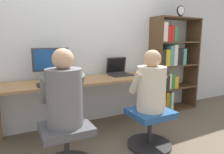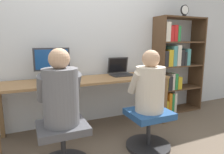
% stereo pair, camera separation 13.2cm
% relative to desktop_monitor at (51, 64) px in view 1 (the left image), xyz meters
% --- Properties ---
extents(ground_plane, '(14.00, 14.00, 0.00)m').
position_rel_desktop_monitor_xyz_m(ground_plane, '(0.44, -0.41, -0.94)').
color(ground_plane, brown).
extents(wall_back, '(10.00, 0.05, 2.60)m').
position_rel_desktop_monitor_xyz_m(wall_back, '(0.44, 0.22, 0.36)').
color(wall_back, silver).
rests_on(wall_back, ground_plane).
extents(desk, '(2.24, 0.57, 0.72)m').
position_rel_desktop_monitor_xyz_m(desk, '(0.44, -0.13, -0.29)').
color(desk, olive).
rests_on(desk, ground_plane).
extents(desktop_monitor, '(0.45, 0.21, 0.41)m').
position_rel_desktop_monitor_xyz_m(desktop_monitor, '(0.00, 0.00, 0.00)').
color(desktop_monitor, '#333338').
rests_on(desktop_monitor, desk).
extents(laptop, '(0.32, 0.29, 0.26)m').
position_rel_desktop_monitor_xyz_m(laptop, '(0.97, -0.03, -0.16)').
color(laptop, '#2D2D30').
rests_on(laptop, desk).
extents(keyboard, '(0.39, 0.17, 0.03)m').
position_rel_desktop_monitor_xyz_m(keyboard, '(-0.02, -0.28, -0.20)').
color(keyboard, '#232326').
rests_on(keyboard, desk).
extents(computer_mouse_by_keyboard, '(0.06, 0.09, 0.04)m').
position_rel_desktop_monitor_xyz_m(computer_mouse_by_keyboard, '(0.24, -0.30, -0.20)').
color(computer_mouse_by_keyboard, '#99999E').
rests_on(computer_mouse_by_keyboard, desk).
extents(office_chair_left, '(0.51, 0.51, 0.44)m').
position_rel_desktop_monitor_xyz_m(office_chair_left, '(-0.04, -0.81, -0.69)').
color(office_chair_left, '#262628').
rests_on(office_chair_left, ground_plane).
extents(office_chair_right, '(0.51, 0.51, 0.44)m').
position_rel_desktop_monitor_xyz_m(office_chair_right, '(0.92, -0.84, -0.69)').
color(office_chair_right, '#262628').
rests_on(office_chair_right, ground_plane).
extents(person_at_monitor, '(0.40, 0.36, 0.72)m').
position_rel_desktop_monitor_xyz_m(person_at_monitor, '(-0.04, -0.81, -0.19)').
color(person_at_monitor, slate).
rests_on(person_at_monitor, office_chair_left).
extents(person_at_laptop, '(0.39, 0.34, 0.68)m').
position_rel_desktop_monitor_xyz_m(person_at_laptop, '(0.92, -0.84, -0.20)').
color(person_at_laptop, beige).
rests_on(person_at_laptop, office_chair_right).
extents(bookshelf, '(0.88, 0.33, 1.60)m').
position_rel_desktop_monitor_xyz_m(bookshelf, '(1.97, -0.00, -0.15)').
color(bookshelf, '#513823').
rests_on(bookshelf, ground_plane).
extents(desk_clock, '(0.16, 0.03, 0.18)m').
position_rel_desktop_monitor_xyz_m(desk_clock, '(2.07, -0.08, 0.76)').
color(desk_clock, black).
rests_on(desk_clock, bookshelf).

